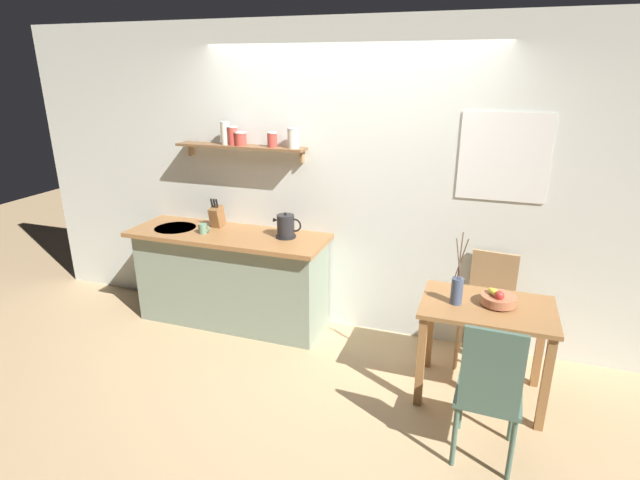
{
  "coord_description": "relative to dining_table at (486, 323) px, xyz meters",
  "views": [
    {
      "loc": [
        1.17,
        -3.43,
        2.31
      ],
      "look_at": [
        -0.1,
        0.25,
        0.95
      ],
      "focal_mm": 27.84,
      "sensor_mm": 36.0,
      "label": 1
    }
  ],
  "objects": [
    {
      "name": "dining_chair_near",
      "position": [
        0.05,
        -0.69,
        -0.07
      ],
      "size": [
        0.4,
        0.43,
        0.97
      ],
      "color": "#4C6B5B",
      "rests_on": "ground_plane"
    },
    {
      "name": "fruit_bowl",
      "position": [
        0.06,
        0.02,
        0.19
      ],
      "size": [
        0.24,
        0.24,
        0.13
      ],
      "color": "#BC704C",
      "rests_on": "dining_table"
    },
    {
      "name": "knife_block",
      "position": [
        -2.44,
        0.53,
        0.41
      ],
      "size": [
        0.09,
        0.16,
        0.28
      ],
      "color": "brown",
      "rests_on": "kitchen_counter"
    },
    {
      "name": "kitchen_counter",
      "position": [
        -2.27,
        0.42,
        -0.14
      ],
      "size": [
        1.83,
        0.63,
        0.9
      ],
      "color": "gray",
      "rests_on": "ground_plane"
    },
    {
      "name": "twig_vase",
      "position": [
        -0.22,
        -0.04,
        0.24
      ],
      "size": [
        0.09,
        0.08,
        0.53
      ],
      "color": "#475675",
      "rests_on": "dining_table"
    },
    {
      "name": "dining_chair_far",
      "position": [
        0.02,
        0.52,
        -0.1
      ],
      "size": [
        0.46,
        0.48,
        0.91
      ],
      "color": "tan",
      "rests_on": "ground_plane"
    },
    {
      "name": "coffee_mug_by_sink",
      "position": [
        -2.46,
        0.32,
        0.34
      ],
      "size": [
        0.11,
        0.08,
        0.09
      ],
      "color": "slate",
      "rests_on": "kitchen_counter"
    },
    {
      "name": "back_wall",
      "position": [
        -1.06,
        0.75,
        0.75
      ],
      "size": [
        6.8,
        0.11,
        2.7
      ],
      "color": "silver",
      "rests_on": "ground_plane"
    },
    {
      "name": "electric_kettle",
      "position": [
        -1.72,
        0.46,
        0.4
      ],
      "size": [
        0.26,
        0.18,
        0.23
      ],
      "color": "black",
      "rests_on": "kitchen_counter"
    },
    {
      "name": "dining_table",
      "position": [
        0.0,
        0.0,
        0.0
      ],
      "size": [
        0.91,
        0.62,
        0.74
      ],
      "color": "#9E6B3D",
      "rests_on": "ground_plane"
    },
    {
      "name": "ground_plane",
      "position": [
        -1.26,
        0.1,
        -0.6
      ],
      "size": [
        14.0,
        14.0,
        0.0
      ],
      "primitive_type": "plane",
      "color": "tan"
    },
    {
      "name": "wall_shelf",
      "position": [
        -2.12,
        0.59,
        1.1
      ],
      "size": [
        1.21,
        0.2,
        0.33
      ],
      "color": "brown"
    }
  ]
}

